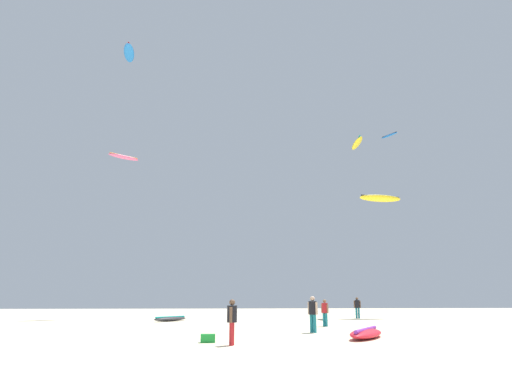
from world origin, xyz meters
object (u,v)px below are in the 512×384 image
object	(u,v)px
cooler_box	(208,338)
kite_aloft_4	(389,135)
kite_grounded_mid	(366,333)
kite_aloft_1	(129,53)
kite_aloft_3	(380,198)
kite_aloft_2	(357,143)
person_midground	(313,311)
person_foreground	(232,318)
kite_grounded_near	(170,319)
kite_aloft_0	(124,157)
person_left	(357,306)
person_right	(325,311)

from	to	relation	value
cooler_box	kite_aloft_4	bearing A→B (deg)	57.21
kite_grounded_mid	kite_aloft_4	size ratio (longest dim) A/B	1.41
kite_aloft_1	kite_aloft_3	xyz separation A→B (m)	(24.47, -0.86, -14.74)
kite_grounded_mid	kite_aloft_2	xyz separation A→B (m)	(7.01, 21.14, 16.58)
person_midground	kite_aloft_4	world-z (taller)	kite_aloft_4
person_foreground	kite_grounded_near	size ratio (longest dim) A/B	0.56
kite_grounded_mid	kite_aloft_0	size ratio (longest dim) A/B	1.26
person_left	cooler_box	size ratio (longest dim) A/B	3.13
person_left	person_midground	bearing A→B (deg)	170.26
person_midground	kite_aloft_4	xyz separation A→B (m)	(16.78, 29.42, 21.27)
cooler_box	kite_aloft_2	bearing A→B (deg)	58.53
kite_grounded_mid	cooler_box	world-z (taller)	kite_grounded_mid
person_left	kite_aloft_0	xyz separation A→B (m)	(-20.99, 2.30, 13.56)
kite_aloft_4	cooler_box	bearing A→B (deg)	-122.79
kite_aloft_0	kite_aloft_1	bearing A→B (deg)	168.11
person_foreground	person_left	distance (m)	23.48
kite_grounded_near	cooler_box	size ratio (longest dim) A/B	5.18
person_foreground	person_right	size ratio (longest dim) A/B	1.02
kite_aloft_3	kite_aloft_1	bearing A→B (deg)	177.98
kite_aloft_2	person_midground	bearing A→B (deg)	-115.76
person_left	kite_aloft_2	world-z (taller)	kite_aloft_2
cooler_box	kite_aloft_3	xyz separation A→B (m)	(15.20, 21.06, 10.67)
kite_aloft_1	person_left	bearing A→B (deg)	-6.32
person_left	kite_aloft_0	distance (m)	25.09
kite_aloft_2	kite_aloft_0	bearing A→B (deg)	-178.61
person_midground	kite_aloft_1	xyz separation A→B (m)	(-14.35, 17.41, 24.53)
kite_aloft_3	kite_grounded_near	bearing A→B (deg)	-165.17
kite_aloft_2	person_right	bearing A→B (deg)	-117.76
person_midground	kite_grounded_mid	bearing A→B (deg)	74.29
person_right	cooler_box	distance (m)	11.50
kite_aloft_0	kite_aloft_3	bearing A→B (deg)	-1.91
person_midground	cooler_box	distance (m)	6.85
kite_aloft_0	cooler_box	bearing A→B (deg)	-67.62
kite_aloft_2	kite_aloft_4	world-z (taller)	kite_aloft_4
person_midground	kite_grounded_near	xyz separation A→B (m)	(-8.41, 11.65, -0.86)
kite_aloft_2	kite_aloft_4	size ratio (longest dim) A/B	1.41
kite_grounded_near	kite_aloft_4	world-z (taller)	kite_aloft_4
person_foreground	cooler_box	bearing A→B (deg)	141.01
person_left	kite_grounded_near	world-z (taller)	person_left
person_midground	kite_aloft_0	world-z (taller)	kite_aloft_0
kite_grounded_mid	kite_aloft_3	bearing A→B (deg)	66.78
kite_grounded_mid	kite_aloft_3	xyz separation A→B (m)	(8.49, 19.79, 10.62)
person_right	kite_aloft_4	distance (m)	35.96
person_midground	kite_aloft_3	world-z (taller)	kite_aloft_3
person_right	kite_aloft_1	world-z (taller)	kite_aloft_1
kite_aloft_3	kite_aloft_2	bearing A→B (deg)	137.47
kite_grounded_near	cooler_box	xyz separation A→B (m)	(3.33, -16.16, -0.02)
kite_aloft_1	kite_aloft_4	world-z (taller)	kite_aloft_1
person_left	kite_aloft_2	size ratio (longest dim) A/B	0.48
kite_grounded_mid	person_foreground	bearing A→B (deg)	-157.52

